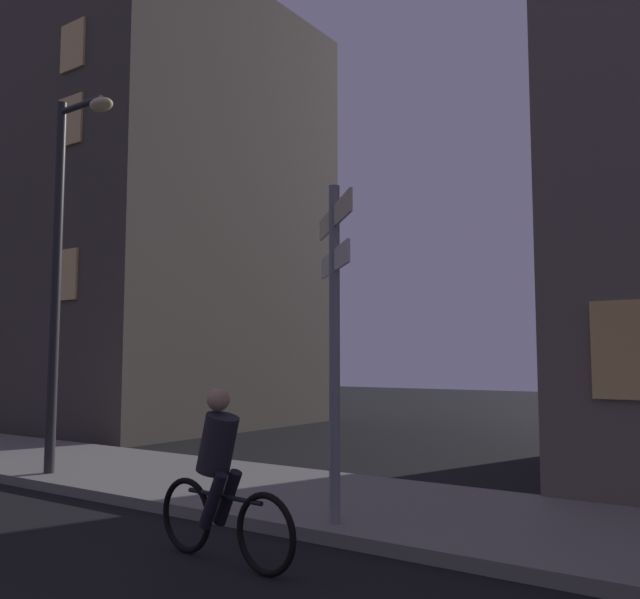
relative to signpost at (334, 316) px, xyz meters
name	(u,v)px	position (x,y,z in m)	size (l,w,h in m)	color
sidewalk_kerb	(362,505)	(-0.40, 1.21, -2.29)	(40.00, 3.12, 0.14)	gray
signpost	(334,316)	(0.00, 0.00, 0.00)	(1.23, 1.23, 3.67)	gray
street_lamp	(63,251)	(-5.22, 0.14, 1.23)	(1.31, 0.28, 5.87)	#2D2D30
cyclist	(221,481)	(-0.36, -1.39, -1.61)	(1.82, 0.36, 1.61)	black
building_left_block	(104,227)	(-13.98, 7.53, 3.79)	(12.63, 8.47, 12.29)	#4C443D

